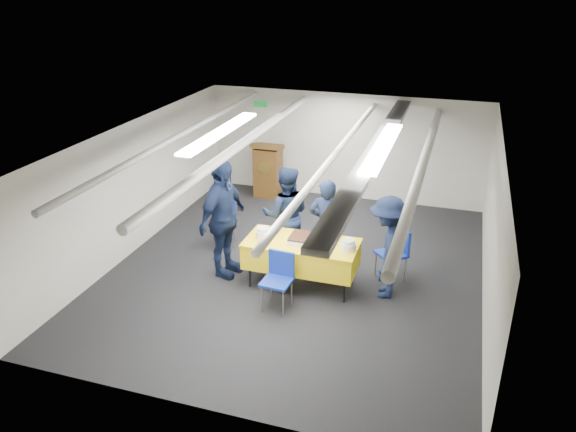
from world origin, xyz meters
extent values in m
plane|color=black|center=(0.00, 0.00, 0.00)|extent=(7.00, 7.00, 0.00)
cube|color=beige|center=(0.00, 3.49, 1.15)|extent=(6.00, 0.02, 2.30)
cube|color=beige|center=(-2.99, 0.00, 1.15)|extent=(0.02, 7.00, 2.30)
cube|color=beige|center=(2.99, 0.00, 1.15)|extent=(0.02, 7.00, 2.30)
cube|color=silver|center=(0.00, 0.00, 2.29)|extent=(6.00, 7.00, 0.02)
cylinder|color=silver|center=(-2.00, 0.00, 2.18)|extent=(0.10, 6.90, 0.10)
cylinder|color=silver|center=(-0.90, 0.00, 2.14)|extent=(0.14, 6.90, 0.14)
cylinder|color=silver|center=(0.60, 0.00, 2.10)|extent=(0.10, 6.90, 0.10)
cylinder|color=silver|center=(1.90, 0.00, 2.06)|extent=(0.14, 6.90, 0.14)
cube|color=gray|center=(1.20, 0.00, 2.20)|extent=(0.28, 6.90, 0.08)
cube|color=white|center=(-1.30, 0.00, 2.27)|extent=(0.25, 2.60, 0.04)
cube|color=white|center=(1.30, 0.00, 2.27)|extent=(0.25, 2.60, 0.04)
cube|color=#0C591E|center=(-1.90, 3.47, 1.95)|extent=(0.30, 0.04, 0.12)
cylinder|color=black|center=(-0.55, -0.78, 0.18)|extent=(0.04, 0.04, 0.36)
cylinder|color=black|center=(0.98, -0.78, 0.18)|extent=(0.04, 0.04, 0.36)
cylinder|color=black|center=(-0.55, -0.19, 0.18)|extent=(0.04, 0.04, 0.36)
cylinder|color=black|center=(0.98, -0.19, 0.18)|extent=(0.04, 0.04, 0.36)
cube|color=yellow|center=(0.21, -0.48, 0.54)|extent=(1.75, 0.81, 0.39)
cube|color=yellow|center=(0.21, -0.48, 0.76)|extent=(1.77, 0.83, 0.03)
cube|color=white|center=(0.29, -0.45, 0.80)|extent=(0.54, 0.43, 0.06)
cube|color=black|center=(0.29, -0.45, 0.85)|extent=(0.52, 0.41, 0.03)
sphere|color=#101F98|center=(0.05, -0.64, 0.85)|extent=(0.04, 0.04, 0.04)
sphere|color=#101F98|center=(0.05, -0.26, 0.85)|extent=(0.04, 0.04, 0.04)
sphere|color=#101F98|center=(0.17, -0.64, 0.85)|extent=(0.04, 0.04, 0.04)
sphere|color=#101F98|center=(0.17, -0.26, 0.85)|extent=(0.04, 0.04, 0.04)
sphere|color=#101F98|center=(0.29, -0.64, 0.85)|extent=(0.04, 0.04, 0.04)
sphere|color=#101F98|center=(0.29, -0.26, 0.85)|extent=(0.04, 0.04, 0.04)
sphere|color=#101F98|center=(0.41, -0.64, 0.85)|extent=(0.04, 0.04, 0.04)
sphere|color=#101F98|center=(0.41, -0.26, 0.85)|extent=(0.04, 0.04, 0.04)
sphere|color=#101F98|center=(0.52, -0.64, 0.85)|extent=(0.04, 0.04, 0.04)
sphere|color=#101F98|center=(0.52, -0.26, 0.85)|extent=(0.04, 0.04, 0.04)
sphere|color=#101F98|center=(0.03, -0.55, 0.85)|extent=(0.04, 0.04, 0.04)
sphere|color=#101F98|center=(0.55, -0.55, 0.85)|extent=(0.04, 0.04, 0.04)
sphere|color=#101F98|center=(0.03, -0.45, 0.85)|extent=(0.04, 0.04, 0.04)
sphere|color=#101F98|center=(0.55, -0.45, 0.85)|extent=(0.04, 0.04, 0.04)
sphere|color=#101F98|center=(0.03, -0.35, 0.85)|extent=(0.04, 0.04, 0.04)
sphere|color=#101F98|center=(0.55, -0.35, 0.85)|extent=(0.04, 0.04, 0.04)
cylinder|color=white|center=(-0.40, -0.53, 0.83)|extent=(0.24, 0.24, 0.13)
cylinder|color=white|center=(-0.40, -0.53, 0.92)|extent=(0.19, 0.19, 0.05)
cylinder|color=white|center=(0.96, -0.53, 0.83)|extent=(0.24, 0.24, 0.12)
cylinder|color=white|center=(0.96, -0.53, 0.92)|extent=(0.19, 0.19, 0.05)
cube|color=brown|center=(-1.60, 3.05, 0.55)|extent=(0.55, 0.45, 1.10)
cube|color=brown|center=(-1.60, 3.02, 1.15)|extent=(0.62, 0.53, 0.21)
cylinder|color=gold|center=(-1.60, 2.81, 0.70)|extent=(0.28, 0.02, 0.28)
cylinder|color=gray|center=(-0.12, -1.40, 0.21)|extent=(0.02, 0.02, 0.43)
cylinder|color=gray|center=(0.22, -1.42, 0.21)|extent=(0.02, 0.02, 0.43)
cylinder|color=gray|center=(-0.10, -1.06, 0.21)|extent=(0.02, 0.02, 0.43)
cylinder|color=gray|center=(0.24, -1.08, 0.21)|extent=(0.02, 0.02, 0.43)
cube|color=#132D98|center=(0.06, -1.24, 0.45)|extent=(0.45, 0.45, 0.04)
cube|color=#132D98|center=(0.07, -1.05, 0.67)|extent=(0.40, 0.07, 0.40)
cylinder|color=gray|center=(1.30, 0.17, 0.21)|extent=(0.02, 0.02, 0.43)
cylinder|color=gray|center=(1.53, -0.08, 0.21)|extent=(0.02, 0.02, 0.43)
cylinder|color=gray|center=(1.55, 0.40, 0.21)|extent=(0.02, 0.02, 0.43)
cylinder|color=gray|center=(1.78, 0.15, 0.21)|extent=(0.02, 0.02, 0.43)
cube|color=#132D98|center=(1.54, 0.16, 0.45)|extent=(0.59, 0.59, 0.04)
cube|color=#132D98|center=(1.68, 0.29, 0.67)|extent=(0.30, 0.32, 0.40)
cylinder|color=gray|center=(-1.62, 0.27, 0.21)|extent=(0.02, 0.02, 0.43)
cylinder|color=gray|center=(-1.30, 0.39, 0.21)|extent=(0.02, 0.02, 0.43)
cylinder|color=gray|center=(-1.74, 0.59, 0.21)|extent=(0.02, 0.02, 0.43)
cylinder|color=gray|center=(-1.43, 0.71, 0.21)|extent=(0.02, 0.02, 0.43)
cube|color=#132D98|center=(-1.52, 0.49, 0.45)|extent=(0.54, 0.54, 0.04)
cube|color=#132D98|center=(-1.59, 0.67, 0.67)|extent=(0.39, 0.18, 0.40)
imported|color=black|center=(0.45, 0.13, 0.81)|extent=(0.61, 0.41, 1.61)
imported|color=black|center=(-0.28, 0.25, 0.85)|extent=(0.98, 0.86, 1.71)
imported|color=black|center=(-1.10, -0.50, 0.99)|extent=(0.68, 1.23, 1.98)
imported|color=black|center=(1.52, -0.35, 0.81)|extent=(0.65, 1.07, 1.62)
camera|label=1|loc=(2.39, -8.00, 4.66)|focal=35.00mm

